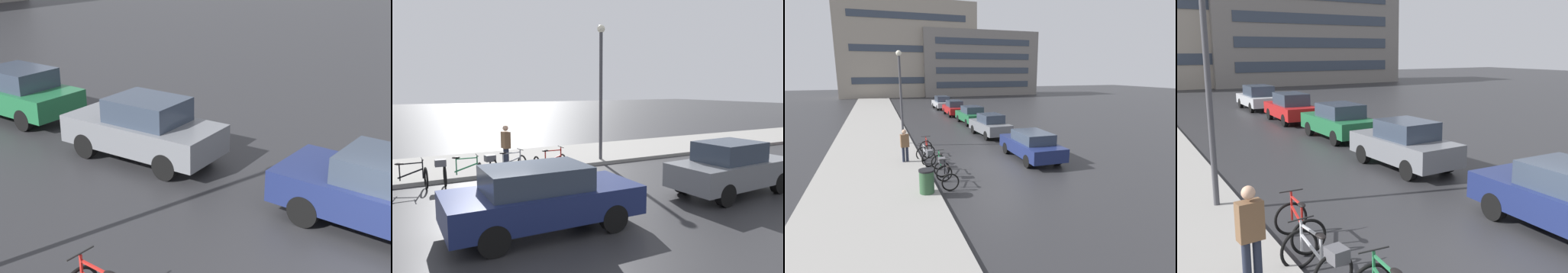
% 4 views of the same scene
% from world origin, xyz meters
% --- Properties ---
extents(ground_plane, '(140.00, 140.00, 0.00)m').
position_xyz_m(ground_plane, '(0.00, 0.00, 0.00)').
color(ground_plane, '#28282B').
extents(bicycle_third, '(0.88, 1.48, 0.98)m').
position_xyz_m(bicycle_third, '(-3.42, 1.20, 0.49)').
color(bicycle_third, black).
rests_on(bicycle_third, ground).
extents(bicycle_farthest, '(0.75, 1.12, 1.01)m').
position_xyz_m(bicycle_farthest, '(-3.14, 2.85, 0.40)').
color(bicycle_farthest, black).
rests_on(bicycle_farthest, ground).
extents(car_grey, '(1.95, 4.11, 1.60)m').
position_xyz_m(car_grey, '(1.96, 6.57, 0.79)').
color(car_grey, slate).
rests_on(car_grey, ground).
extents(car_green, '(1.93, 4.17, 1.56)m').
position_xyz_m(car_green, '(2.29, 12.04, 0.78)').
color(car_green, '#1E6038').
rests_on(car_green, ground).
extents(car_red, '(1.81, 4.37, 1.58)m').
position_xyz_m(car_red, '(2.05, 17.49, 0.79)').
color(car_red, '#AD1919').
rests_on(car_red, ground).
extents(car_silver, '(1.86, 4.40, 1.58)m').
position_xyz_m(car_silver, '(2.01, 23.46, 0.80)').
color(car_silver, '#B2B5BA').
rests_on(car_silver, ground).
extents(pedestrian, '(0.42, 0.28, 1.78)m').
position_xyz_m(pedestrian, '(-4.42, 1.57, 1.01)').
color(pedestrian, '#1E2333').
rests_on(pedestrian, ground).
extents(streetlamp, '(0.33, 0.33, 5.78)m').
position_xyz_m(streetlamp, '(-4.18, 5.67, 3.46)').
color(streetlamp, '#424247').
rests_on(streetlamp, ground).
extents(building_facade_main, '(23.89, 7.76, 16.58)m').
position_xyz_m(building_facade_main, '(0.52, 45.17, 8.29)').
color(building_facade_main, '#9E9384').
rests_on(building_facade_main, ground).
extents(building_facade_side, '(21.86, 7.63, 11.86)m').
position_xyz_m(building_facade_side, '(13.59, 44.22, 5.93)').
color(building_facade_side, gray).
rests_on(building_facade_side, ground).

